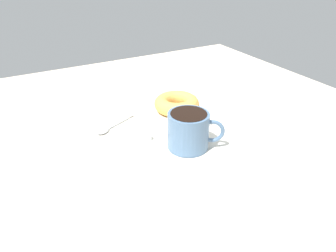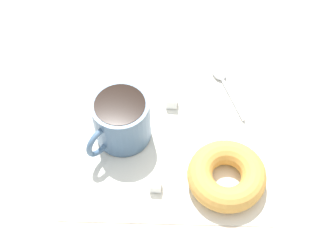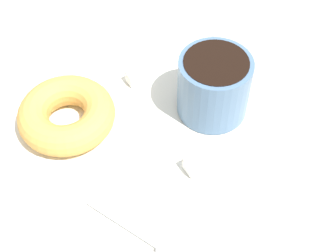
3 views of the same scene
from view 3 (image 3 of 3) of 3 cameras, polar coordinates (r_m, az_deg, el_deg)
ground_plane at (r=60.36cm, az=-1.38°, el=-1.71°), size 120.00×120.00×2.00cm
napkin at (r=59.23cm, az=0.00°, el=-1.29°), size 34.76×34.76×0.30cm
coffee_cup at (r=59.37cm, az=5.47°, el=5.26°), size 11.34×9.28×8.37cm
donut at (r=60.10cm, az=-12.26°, el=1.37°), size 12.26×12.26×3.92cm
spoon at (r=51.16cm, az=-1.34°, el=-14.38°), size 12.40×6.78×0.90cm
sugar_cube at (r=64.72cm, az=-4.18°, el=5.91°), size 1.78×1.78×1.78cm
sugar_cube_extra at (r=55.47cm, az=3.18°, el=-4.79°), size 1.94×1.94×1.94cm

